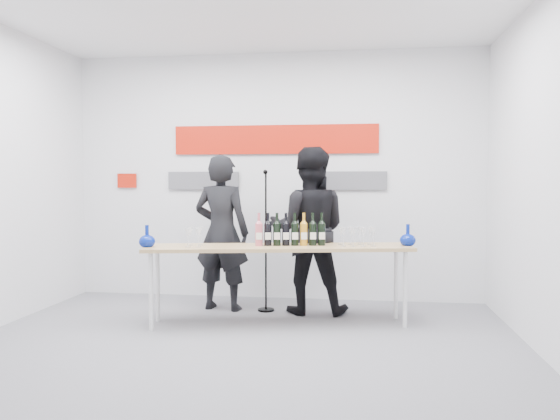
{
  "coord_description": "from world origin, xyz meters",
  "views": [
    {
      "loc": [
        0.99,
        -4.62,
        1.44
      ],
      "look_at": [
        0.22,
        0.85,
        1.15
      ],
      "focal_mm": 35.0,
      "sensor_mm": 36.0,
      "label": 1
    }
  ],
  "objects": [
    {
      "name": "ground",
      "position": [
        0.0,
        0.0,
        0.0
      ],
      "size": [
        5.0,
        5.0,
        0.0
      ],
      "primitive_type": "plane",
      "color": "slate",
      "rests_on": "ground"
    },
    {
      "name": "back_wall",
      "position": [
        0.0,
        2.0,
        1.5
      ],
      "size": [
        5.0,
        0.04,
        3.0
      ],
      "primitive_type": "cube",
      "color": "silver",
      "rests_on": "ground"
    },
    {
      "name": "signage",
      "position": [
        -0.06,
        1.97,
        1.81
      ],
      "size": [
        3.38,
        0.02,
        0.79
      ],
      "color": "red",
      "rests_on": "back_wall"
    },
    {
      "name": "tasting_table",
      "position": [
        0.22,
        0.75,
        0.74
      ],
      "size": [
        2.71,
        1.0,
        0.8
      ],
      "rotation": [
        0.0,
        0.0,
        0.18
      ],
      "color": "tan",
      "rests_on": "ground"
    },
    {
      "name": "wine_bottles",
      "position": [
        0.33,
        0.79,
        0.96
      ],
      "size": [
        0.71,
        0.2,
        0.33
      ],
      "rotation": [
        0.0,
        0.0,
        0.18
      ],
      "color": "#CC5966",
      "rests_on": "tasting_table"
    },
    {
      "name": "decanter_left",
      "position": [
        -1.05,
        0.49,
        0.9
      ],
      "size": [
        0.16,
        0.16,
        0.21
      ],
      "primitive_type": null,
      "color": "navy",
      "rests_on": "tasting_table"
    },
    {
      "name": "decanter_right",
      "position": [
        1.5,
        0.96,
        0.9
      ],
      "size": [
        0.16,
        0.16,
        0.21
      ],
      "primitive_type": null,
      "color": "navy",
      "rests_on": "tasting_table"
    },
    {
      "name": "glasses_left",
      "position": [
        -0.61,
        0.6,
        0.89
      ],
      "size": [
        0.19,
        0.24,
        0.18
      ],
      "color": "silver",
      "rests_on": "tasting_table"
    },
    {
      "name": "glasses_right",
      "position": [
        1.0,
        0.9,
        0.89
      ],
      "size": [
        0.39,
        0.28,
        0.18
      ],
      "color": "silver",
      "rests_on": "tasting_table"
    },
    {
      "name": "presenter_left",
      "position": [
        -0.5,
        1.31,
        0.87
      ],
      "size": [
        0.69,
        0.5,
        1.74
      ],
      "primitive_type": "imported",
      "rotation": [
        0.0,
        0.0,
        2.99
      ],
      "color": "black",
      "rests_on": "ground"
    },
    {
      "name": "presenter_right",
      "position": [
        0.48,
        1.3,
        0.91
      ],
      "size": [
        0.9,
        0.71,
        1.81
      ],
      "primitive_type": "imported",
      "rotation": [
        0.0,
        0.0,
        3.17
      ],
      "color": "black",
      "rests_on": "ground"
    },
    {
      "name": "mic_stand",
      "position": [
        -0.0,
        1.3,
        0.48
      ],
      "size": [
        0.18,
        0.18,
        1.57
      ],
      "rotation": [
        0.0,
        0.0,
        0.21
      ],
      "color": "black",
      "rests_on": "ground"
    }
  ]
}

